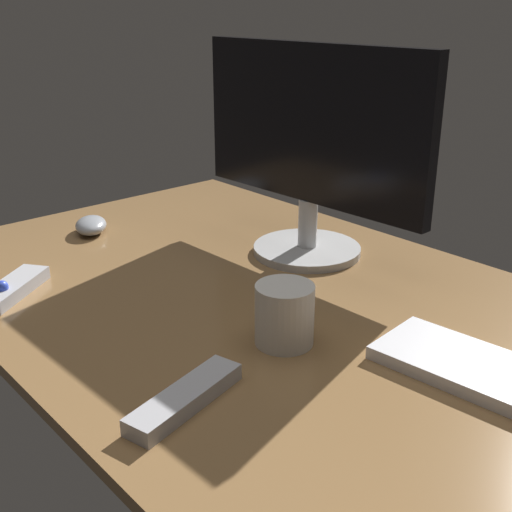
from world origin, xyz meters
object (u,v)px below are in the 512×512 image
monitor (310,146)px  coffee_mug (284,315)px  computer_mouse (91,225)px  media_remote (12,288)px  tv_remote (185,398)px

monitor → coffee_mug: monitor is taller
computer_mouse → media_remote: size_ratio=0.64×
monitor → tv_remote: 59.45cm
computer_mouse → media_remote: media_remote is taller
coffee_mug → media_remote: bearing=-151.6°
monitor → media_remote: (-20.12, -52.00, -20.48)cm
tv_remote → monitor: bearing=-165.5°
media_remote → tv_remote: 46.69cm
computer_mouse → monitor: bearing=66.1°
computer_mouse → coffee_mug: size_ratio=1.09×
media_remote → tv_remote: (46.60, 2.91, -0.09)cm
media_remote → tv_remote: size_ratio=0.87×
media_remote → coffee_mug: 49.25cm
computer_mouse → tv_remote: 70.11cm
computer_mouse → coffee_mug: 63.07cm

